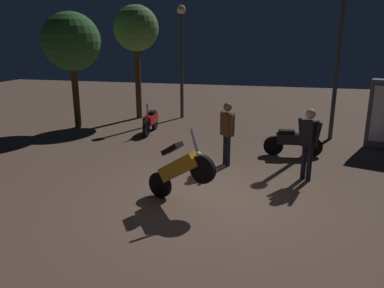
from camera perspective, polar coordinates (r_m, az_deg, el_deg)
ground_plane at (r=7.98m, az=2.33°, el=-8.51°), size 40.00×40.00×0.00m
motorcycle_orange_foreground at (r=7.55m, az=-1.83°, el=-3.86°), size 1.57×0.74×1.63m
motorcycle_red_parked_left at (r=13.49m, az=-6.31°, el=3.49°), size 0.37×1.66×1.11m
motorcycle_black_parked_right at (r=11.14m, az=15.07°, el=0.43°), size 1.66×0.40×1.11m
person_rider_beside at (r=9.87m, az=5.36°, el=2.38°), size 0.47×0.59×1.69m
person_bystander_far at (r=9.17m, az=17.29°, el=0.87°), size 0.57×0.50×1.73m
streetlamp_near at (r=13.14m, az=21.56°, el=14.70°), size 0.36×0.36×5.19m
streetlamp_far at (r=15.86m, az=-1.60°, el=14.50°), size 0.36×0.36×4.56m
tree_left_bg at (r=14.66m, az=-17.83°, el=14.48°), size 2.09×2.09×4.21m
tree_center_bg at (r=15.93m, az=-8.48°, el=16.78°), size 1.82×1.82×4.58m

